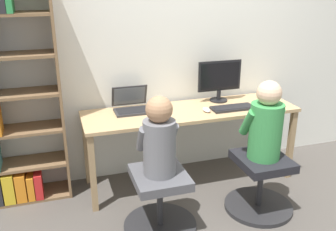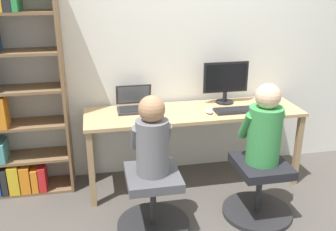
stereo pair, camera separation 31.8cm
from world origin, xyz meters
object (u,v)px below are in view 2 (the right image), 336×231
(office_chair_left, at_px, (259,189))
(person_at_monitor, at_px, (265,128))
(desktop_monitor, at_px, (226,81))
(bookshelf, at_px, (1,94))
(keyboard, at_px, (237,110))
(person_at_laptop, at_px, (152,138))
(office_chair_right, at_px, (153,201))
(laptop, at_px, (135,105))

(office_chair_left, distance_m, person_at_monitor, 0.54)
(desktop_monitor, height_order, person_at_monitor, person_at_monitor)
(desktop_monitor, bearing_deg, bookshelf, -179.26)
(person_at_monitor, bearing_deg, keyboard, 92.21)
(desktop_monitor, bearing_deg, person_at_monitor, -86.89)
(desktop_monitor, distance_m, person_at_laptop, 1.17)
(office_chair_left, distance_m, bookshelf, 2.29)
(office_chair_right, relative_size, person_at_laptop, 0.95)
(keyboard, relative_size, person_at_laptop, 0.66)
(desktop_monitor, distance_m, keyboard, 0.33)
(office_chair_right, xyz_separation_m, person_at_laptop, (-0.00, 0.00, 0.53))
(laptop, distance_m, bookshelf, 1.14)
(office_chair_left, relative_size, person_at_monitor, 0.89)
(office_chair_right, bearing_deg, office_chair_left, 0.01)
(office_chair_left, bearing_deg, laptop, 139.95)
(desktop_monitor, height_order, person_at_laptop, desktop_monitor)
(person_at_monitor, bearing_deg, bookshelf, 159.45)
(office_chair_left, bearing_deg, person_at_laptop, 179.76)
(person_at_laptop, bearing_deg, keyboard, 31.67)
(office_chair_left, bearing_deg, desktop_monitor, 93.10)
(person_at_monitor, xyz_separation_m, bookshelf, (-2.04, 0.77, 0.17))
(laptop, bearing_deg, bookshelf, -179.99)
(desktop_monitor, relative_size, office_chair_right, 0.76)
(office_chair_left, relative_size, office_chair_right, 1.00)
(office_chair_left, height_order, person_at_laptop, person_at_laptop)
(bookshelf, bearing_deg, keyboard, -6.66)
(desktop_monitor, xyz_separation_m, office_chair_left, (0.04, -0.80, -0.70))
(person_at_monitor, relative_size, person_at_laptop, 1.06)
(bookshelf, bearing_deg, person_at_laptop, -33.41)
(laptop, bearing_deg, office_chair_right, -87.32)
(office_chair_left, distance_m, office_chair_right, 0.88)
(office_chair_right, distance_m, bookshelf, 1.56)
(office_chair_left, height_order, person_at_monitor, person_at_monitor)
(office_chair_left, height_order, office_chair_right, same)
(person_at_monitor, distance_m, person_at_laptop, 0.88)
(desktop_monitor, bearing_deg, keyboard, -85.05)
(laptop, bearing_deg, keyboard, -14.77)
(person_at_laptop, bearing_deg, office_chair_left, -0.24)
(keyboard, bearing_deg, person_at_monitor, -87.79)
(office_chair_left, relative_size, bookshelf, 0.30)
(laptop, distance_m, office_chair_right, 0.94)
(office_chair_right, xyz_separation_m, bookshelf, (-1.16, 0.77, 0.71))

